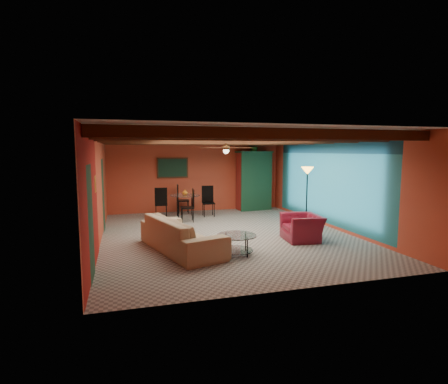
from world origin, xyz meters
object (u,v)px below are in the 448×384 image
object	(u,v)px
armchair	(302,227)
dining_table	(185,202)
armoire	(254,181)
floor_lamp	(307,198)
coffee_table	(236,244)
potted_plant	(254,146)
vase	(185,184)
sofa	(181,234)

from	to	relation	value
armchair	dining_table	size ratio (longest dim) A/B	0.49
armoire	floor_lamp	bearing A→B (deg)	-91.51
dining_table	floor_lamp	distance (m)	4.17
armchair	coffee_table	bearing A→B (deg)	-63.61
armchair	potted_plant	distance (m)	5.28
dining_table	vase	size ratio (longest dim) A/B	10.76
floor_lamp	vase	distance (m)	4.16
armoire	potted_plant	world-z (taller)	potted_plant
armchair	dining_table	xyz separation A→B (m)	(-2.35, 3.94, 0.20)
armchair	floor_lamp	bearing A→B (deg)	153.24
armchair	dining_table	distance (m)	4.59
dining_table	armoire	distance (m)	3.03
sofa	dining_table	world-z (taller)	dining_table
sofa	coffee_table	distance (m)	1.30
floor_lamp	armchair	bearing A→B (deg)	-122.90
coffee_table	armoire	size ratio (longest dim) A/B	0.40
floor_lamp	potted_plant	distance (m)	3.90
coffee_table	dining_table	xyz separation A→B (m)	(-0.35, 4.68, 0.31)
dining_table	armoire	world-z (taller)	armoire
floor_lamp	coffee_table	bearing A→B (deg)	-144.83
coffee_table	vase	xyz separation A→B (m)	(-0.35, 4.68, 0.94)
armchair	floor_lamp	world-z (taller)	floor_lamp
floor_lamp	potted_plant	xyz separation A→B (m)	(-0.31, 3.57, 1.55)
sofa	armchair	size ratio (longest dim) A/B	2.59
coffee_table	potted_plant	bearing A→B (deg)	65.75
dining_table	sofa	bearing A→B (deg)	-100.80
coffee_table	dining_table	distance (m)	4.70
armchair	potted_plant	world-z (taller)	potted_plant
coffee_table	potted_plant	size ratio (longest dim) A/B	1.70
dining_table	potted_plant	size ratio (longest dim) A/B	3.96
potted_plant	armchair	bearing A→B (deg)	-95.86
floor_lamp	dining_table	bearing A→B (deg)	139.40
armchair	armoire	distance (m)	4.90
sofa	potted_plant	distance (m)	6.43
sofa	armoire	size ratio (longest dim) A/B	1.19
sofa	vase	world-z (taller)	vase
coffee_table	dining_table	size ratio (longest dim) A/B	0.43
coffee_table	floor_lamp	bearing A→B (deg)	35.17
floor_lamp	vase	world-z (taller)	floor_lamp
armoire	potted_plant	bearing A→B (deg)	0.00
vase	dining_table	bearing A→B (deg)	0.00
sofa	vase	bearing A→B (deg)	-27.32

